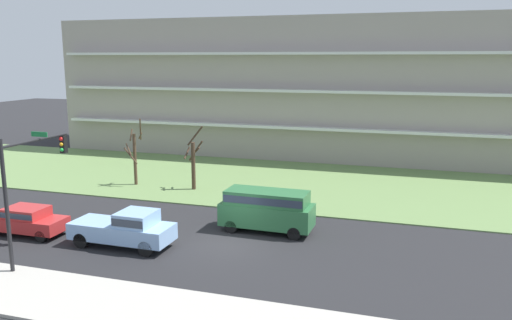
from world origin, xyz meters
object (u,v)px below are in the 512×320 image
(tree_far_left, at_px, (135,155))
(tree_left, at_px, (193,162))
(pickup_blue_near_left, at_px, (126,228))
(traffic_signal_mast, at_px, (28,177))
(van_green_center_left, at_px, (267,208))
(sedan_red_center_right, at_px, (27,219))

(tree_far_left, height_order, tree_left, tree_far_left)
(pickup_blue_near_left, xyz_separation_m, traffic_signal_mast, (-3.09, -3.11, 3.20))
(tree_far_left, distance_m, tree_left, 4.82)
(tree_far_left, relative_size, traffic_signal_mast, 0.84)
(tree_far_left, distance_m, traffic_signal_mast, 15.32)
(tree_far_left, xyz_separation_m, pickup_blue_near_left, (6.30, -11.75, -1.37))
(pickup_blue_near_left, height_order, van_green_center_left, van_green_center_left)
(tree_left, bearing_deg, van_green_center_left, -43.38)
(traffic_signal_mast, bearing_deg, tree_left, 83.90)
(tree_far_left, relative_size, sedan_red_center_right, 1.18)
(van_green_center_left, height_order, traffic_signal_mast, traffic_signal_mast)
(van_green_center_left, xyz_separation_m, sedan_red_center_right, (-12.54, -4.50, -0.52))
(sedan_red_center_right, height_order, traffic_signal_mast, traffic_signal_mast)
(pickup_blue_near_left, distance_m, traffic_signal_mast, 5.43)
(van_green_center_left, bearing_deg, tree_left, -42.15)
(sedan_red_center_right, xyz_separation_m, traffic_signal_mast, (3.17, -3.12, 3.35))
(tree_left, xyz_separation_m, van_green_center_left, (7.77, -7.35, -0.75))
(van_green_center_left, bearing_deg, tree_far_left, -28.72)
(traffic_signal_mast, bearing_deg, sedan_red_center_right, 135.48)
(sedan_red_center_right, bearing_deg, tree_far_left, 89.75)
(tree_far_left, distance_m, van_green_center_left, 14.56)
(van_green_center_left, height_order, sedan_red_center_right, van_green_center_left)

